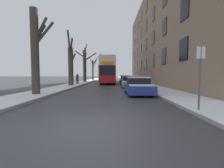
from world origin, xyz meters
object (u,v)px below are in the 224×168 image
at_px(parked_car_0, 138,86).
at_px(pedestrian_left_sidewalk, 77,78).
at_px(double_decker_bus, 108,69).
at_px(street_sign_post, 200,75).
at_px(bare_tree_left_0, 36,51).
at_px(bare_tree_left_2, 85,64).
at_px(bare_tree_left_3, 93,69).
at_px(oncoming_van, 107,76).
at_px(bare_tree_left_1, 71,64).
at_px(parked_car_1, 129,82).
at_px(parked_car_2, 126,80).

bearing_deg(parked_car_0, pedestrian_left_sidewalk, 123.25).
distance_m(double_decker_bus, street_sign_post, 21.04).
height_order(bare_tree_left_0, bare_tree_left_2, bare_tree_left_2).
height_order(bare_tree_left_3, oncoming_van, bare_tree_left_3).
distance_m(bare_tree_left_3, oncoming_van, 3.95).
height_order(parked_car_0, pedestrian_left_sidewalk, pedestrian_left_sidewalk).
xyz_separation_m(bare_tree_left_0, bare_tree_left_3, (0.20, 28.33, -0.07)).
bearing_deg(bare_tree_left_0, pedestrian_left_sidewalk, 90.57).
bearing_deg(oncoming_van, double_decker_bus, -86.25).
bearing_deg(bare_tree_left_0, oncoming_van, 82.45).
bearing_deg(bare_tree_left_3, parked_car_0, -75.35).
bearing_deg(bare_tree_left_3, bare_tree_left_1, -90.96).
distance_m(parked_car_0, parked_car_1, 6.33).
relative_size(bare_tree_left_1, double_decker_bus, 0.68).
bearing_deg(bare_tree_left_0, parked_car_1, 45.53).
height_order(parked_car_0, oncoming_van, oncoming_van).
bearing_deg(double_decker_bus, bare_tree_left_2, 148.81).
relative_size(parked_car_0, parked_car_2, 0.95).
distance_m(bare_tree_left_2, parked_car_1, 13.75).
distance_m(bare_tree_left_2, pedestrian_left_sidewalk, 6.71).
distance_m(bare_tree_left_1, pedestrian_left_sidewalk, 3.96).
relative_size(bare_tree_left_0, oncoming_van, 1.11).
height_order(bare_tree_left_0, parked_car_1, bare_tree_left_0).
height_order(parked_car_2, pedestrian_left_sidewalk, pedestrian_left_sidewalk).
bearing_deg(bare_tree_left_1, bare_tree_left_2, 90.01).
bearing_deg(pedestrian_left_sidewalk, street_sign_post, -86.46).
relative_size(double_decker_bus, parked_car_1, 2.40).
distance_m(bare_tree_left_3, parked_car_2, 17.34).
height_order(bare_tree_left_2, pedestrian_left_sidewalk, bare_tree_left_2).
relative_size(bare_tree_left_3, pedestrian_left_sidewalk, 4.05).
distance_m(bare_tree_left_1, parked_car_0, 11.06).
distance_m(bare_tree_left_2, oncoming_van, 10.51).
xyz_separation_m(bare_tree_left_2, parked_car_2, (7.44, -5.91, -3.01)).
bearing_deg(parked_car_0, double_decker_bus, 100.75).
bearing_deg(parked_car_2, bare_tree_left_1, -153.47).
bearing_deg(street_sign_post, pedestrian_left_sidewalk, 116.98).
height_order(bare_tree_left_0, bare_tree_left_3, bare_tree_left_3).
height_order(parked_car_2, street_sign_post, street_sign_post).
distance_m(parked_car_1, parked_car_2, 5.25).
xyz_separation_m(bare_tree_left_1, bare_tree_left_3, (0.32, 19.34, 0.27)).
bearing_deg(parked_car_1, pedestrian_left_sidewalk, 145.99).
bearing_deg(parked_car_1, double_decker_bus, 108.46).
relative_size(bare_tree_left_2, parked_car_1, 1.90).
height_order(oncoming_van, pedestrian_left_sidewalk, oncoming_van).
relative_size(bare_tree_left_3, parked_car_0, 1.68).
xyz_separation_m(parked_car_0, pedestrian_left_sidewalk, (-7.44, 11.35, 0.34)).
height_order(pedestrian_left_sidewalk, street_sign_post, street_sign_post).
xyz_separation_m(parked_car_1, pedestrian_left_sidewalk, (-7.44, 5.02, 0.32)).
xyz_separation_m(bare_tree_left_2, parked_car_0, (7.44, -17.49, -3.05)).
bearing_deg(oncoming_van, parked_car_1, -80.13).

